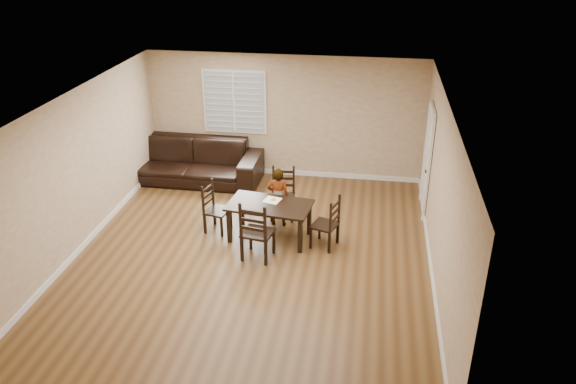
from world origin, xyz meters
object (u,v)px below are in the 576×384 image
object	(u,v)px
dining_table	(270,209)
sofa	(191,161)
chair_left	(212,209)
donut	(273,199)
child	(278,197)
chair_near	(283,193)
chair_right	(331,225)
chair_far	(255,235)

from	to	relation	value
dining_table	sofa	xyz separation A→B (m)	(-2.18, 2.24, -0.14)
chair_left	donut	xyz separation A→B (m)	(1.14, 0.01, 0.28)
child	dining_table	bearing A→B (deg)	84.84
chair_near	donut	world-z (taller)	chair_near
child	chair_right	bearing A→B (deg)	148.59
dining_table	chair_near	distance (m)	0.95
donut	sofa	world-z (taller)	sofa
chair_left	child	distance (m)	1.24
dining_table	sofa	distance (m)	3.13
chair_left	chair_right	size ratio (longest dim) A/B	0.98
sofa	chair_far	bearing A→B (deg)	-54.95
sofa	child	bearing A→B (deg)	-36.78
chair_left	child	size ratio (longest dim) A/B	0.83
chair_near	chair_far	xyz separation A→B (m)	(-0.19, -1.72, 0.04)
chair_near	chair_left	bearing A→B (deg)	-150.09
chair_near	chair_left	world-z (taller)	chair_near
chair_right	chair_left	bearing A→B (deg)	-79.83
dining_table	chair_right	xyz separation A→B (m)	(1.11, -0.16, -0.15)
chair_left	chair_right	bearing A→B (deg)	-85.02
chair_near	child	size ratio (longest dim) A/B	0.87
dining_table	chair_far	distance (m)	0.80
chair_far	donut	distance (m)	0.98
chair_left	sofa	world-z (taller)	chair_left
chair_near	chair_left	size ratio (longest dim) A/B	1.06
dining_table	donut	distance (m)	0.20
chair_right	chair_far	bearing A→B (deg)	-44.34
chair_near	child	world-z (taller)	child
chair_right	donut	xyz separation A→B (m)	(-1.07, 0.32, 0.27)
dining_table	chair_near	size ratio (longest dim) A/B	1.54
dining_table	child	bearing A→B (deg)	90.00
dining_table	chair_far	xyz separation A→B (m)	(-0.10, -0.79, -0.10)
chair_far	sofa	world-z (taller)	chair_far
dining_table	chair_far	world-z (taller)	chair_far
dining_table	chair_near	world-z (taller)	chair_near
chair_right	donut	world-z (taller)	chair_right
child	chair_far	bearing A→B (deg)	84.57
child	donut	bearing A→B (deg)	87.70
chair_left	child	world-z (taller)	child
chair_right	sofa	size ratio (longest dim) A/B	0.31
chair_right	donut	bearing A→B (deg)	-88.58
chair_near	chair_right	bearing A→B (deg)	-50.55
chair_right	child	xyz separation A→B (m)	(-1.04, 0.68, 0.14)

